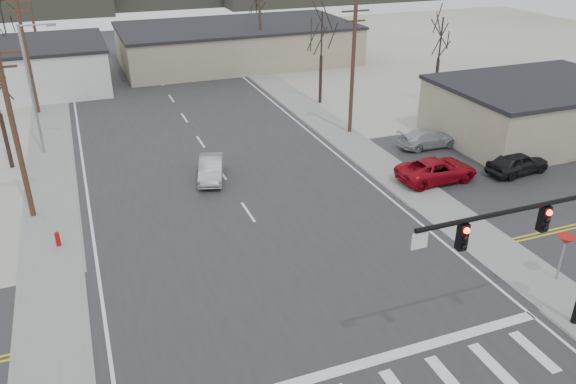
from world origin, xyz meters
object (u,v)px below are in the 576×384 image
car_far_b (98,49)px  car_parked_red (437,170)px  fire_hydrant (58,239)px  car_far_a (184,54)px  sedan_crossing (211,169)px  car_parked_silver (428,139)px  traffic_signal_mast (562,235)px  car_parked_dark_a (518,163)px

car_far_b → car_parked_red: (17.51, -45.62, -0.03)m
fire_hydrant → car_far_a: 41.71m
sedan_crossing → car_parked_silver: bearing=15.6°
traffic_signal_mast → sedan_crossing: 21.69m
traffic_signal_mast → car_far_b: 61.13m
traffic_signal_mast → car_parked_dark_a: 17.06m
sedan_crossing → car_parked_silver: size_ratio=0.94×
traffic_signal_mast → sedan_crossing: size_ratio=2.13×
traffic_signal_mast → fire_hydrant: size_ratio=10.29×
car_far_a → car_parked_silver: (11.05, -34.11, -0.04)m
car_parked_silver → car_parked_red: bearing=152.7°
car_far_b → fire_hydrant: bearing=-96.6°
fire_hydrant → car_far_a: size_ratio=0.19×
car_parked_red → car_parked_dark_a: bearing=-99.9°
car_parked_silver → traffic_signal_mast: bearing=159.9°
fire_hydrant → sedan_crossing: 10.75m
traffic_signal_mast → car_far_a: (-3.59, 53.31, -3.95)m
traffic_signal_mast → car_far_b: bearing=102.2°
car_far_b → sedan_crossing: bearing=-84.1°
traffic_signal_mast → car_parked_silver: bearing=68.8°
fire_hydrant → car_parked_dark_a: size_ratio=0.20×
traffic_signal_mast → car_parked_red: 15.28m
sedan_crossing → car_parked_red: 14.45m
car_far_b → car_parked_dark_a: (23.11, -46.57, -0.01)m
sedan_crossing → car_parked_dark_a: 20.03m
car_far_a → car_far_b: size_ratio=1.06×
car_far_a → car_parked_red: (8.25, -39.29, 0.04)m
car_far_b → car_parked_dark_a: bearing=-63.6°
car_far_a → car_parked_dark_a: car_parked_dark_a is taller
fire_hydrant → car_far_a: car_far_a is taller
traffic_signal_mast → car_parked_red: size_ratio=1.69×
car_far_b → car_parked_dark_a: size_ratio=1.00×
car_far_b → car_parked_red: bearing=-69.0°
car_parked_silver → sedan_crossing: bearing=90.2°
car_far_a → car_parked_dark_a: 42.56m
traffic_signal_mast → car_parked_red: traffic_signal_mast is taller
sedan_crossing → car_parked_silver: sedan_crossing is taller
car_parked_red → car_far_b: bearing=20.8°
traffic_signal_mast → car_parked_dark_a: (10.26, 13.07, -3.89)m
traffic_signal_mast → fire_hydrant: bearing=141.9°
traffic_signal_mast → car_far_a: size_ratio=1.91×
sedan_crossing → car_parked_red: size_ratio=0.79×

